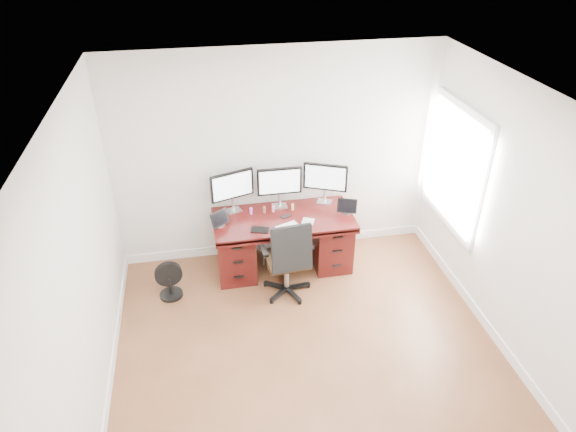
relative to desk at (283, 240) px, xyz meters
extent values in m
plane|color=brown|center=(0.00, -1.83, -0.40)|extent=(4.50, 4.50, 0.00)
cube|color=silver|center=(0.00, 0.42, 0.95)|extent=(4.00, 0.10, 2.70)
cube|color=silver|center=(2.00, -1.83, 0.95)|extent=(0.10, 4.50, 2.70)
cube|color=white|center=(1.97, -0.33, 1.00)|extent=(0.04, 1.30, 1.50)
cube|color=white|center=(1.95, -0.33, 1.00)|extent=(0.01, 1.15, 1.35)
cube|color=#400E0C|center=(0.00, -0.03, 0.32)|extent=(1.70, 0.80, 0.05)
cube|color=#400E0C|center=(-0.60, 0.00, -0.05)|extent=(0.45, 0.70, 0.70)
cube|color=#400E0C|center=(0.60, 0.00, -0.05)|extent=(0.45, 0.70, 0.70)
cube|color=black|center=(0.00, 0.27, 0.10)|extent=(0.74, 0.03, 0.40)
cylinder|color=black|center=(-0.05, -0.51, -0.36)|extent=(0.60, 0.60, 0.08)
cylinder|color=silver|center=(-0.05, -0.51, -0.12)|extent=(0.06, 0.06, 0.40)
cube|color=black|center=(-0.05, -0.51, 0.07)|extent=(0.51, 0.50, 0.07)
cube|color=black|center=(-0.03, -0.73, 0.37)|extent=(0.46, 0.09, 0.55)
cube|color=black|center=(-0.32, -0.54, 0.25)|extent=(0.08, 0.24, 0.03)
cube|color=black|center=(0.21, -0.49, 0.25)|extent=(0.08, 0.24, 0.03)
cylinder|color=black|center=(-1.42, -0.34, -0.38)|extent=(0.27, 0.27, 0.03)
cylinder|color=black|center=(-1.42, -0.34, -0.25)|extent=(0.05, 0.05, 0.23)
cylinder|color=black|center=(-1.42, -0.34, -0.09)|extent=(0.32, 0.11, 0.32)
cube|color=silver|center=(-0.58, 0.24, 0.35)|extent=(0.22, 0.19, 0.01)
cylinder|color=silver|center=(-0.58, 0.24, 0.44)|extent=(0.04, 0.04, 0.18)
cube|color=black|center=(-0.58, 0.24, 0.70)|extent=(0.53, 0.21, 0.35)
cube|color=white|center=(-0.57, 0.22, 0.70)|extent=(0.48, 0.16, 0.30)
cube|color=silver|center=(0.00, 0.24, 0.35)|extent=(0.18, 0.14, 0.01)
cylinder|color=silver|center=(0.00, 0.24, 0.44)|extent=(0.04, 0.04, 0.18)
cube|color=black|center=(0.00, 0.24, 0.70)|extent=(0.55, 0.04, 0.35)
cube|color=white|center=(0.00, 0.22, 0.70)|extent=(0.50, 0.01, 0.30)
cube|color=silver|center=(0.58, 0.24, 0.35)|extent=(0.22, 0.20, 0.01)
cylinder|color=silver|center=(0.58, 0.24, 0.44)|extent=(0.04, 0.04, 0.18)
cube|color=black|center=(0.58, 0.24, 0.70)|extent=(0.52, 0.25, 0.35)
cube|color=white|center=(0.57, 0.22, 0.70)|extent=(0.46, 0.21, 0.30)
cube|color=silver|center=(-0.77, -0.08, 0.35)|extent=(0.13, 0.12, 0.01)
cube|color=black|center=(-0.77, -0.08, 0.45)|extent=(0.23, 0.19, 0.17)
cube|color=silver|center=(0.78, -0.08, 0.35)|extent=(0.12, 0.11, 0.01)
cube|color=black|center=(0.78, -0.08, 0.45)|extent=(0.25, 0.15, 0.17)
cube|color=silver|center=(0.00, -0.25, 0.36)|extent=(0.29, 0.21, 0.01)
cube|color=silver|center=(0.27, -0.18, 0.35)|extent=(0.19, 0.19, 0.01)
cube|color=black|center=(-0.32, -0.26, 0.35)|extent=(0.23, 0.19, 0.01)
cube|color=black|center=(0.03, -0.02, 0.35)|extent=(0.14, 0.11, 0.01)
cylinder|color=#AB5BDA|center=(-0.38, 0.12, 0.38)|extent=(0.03, 0.03, 0.06)
sphere|color=#AB5BDA|center=(-0.38, 0.12, 0.42)|extent=(0.04, 0.04, 0.04)
cylinder|color=brown|center=(-0.21, 0.12, 0.38)|extent=(0.03, 0.03, 0.06)
sphere|color=brown|center=(-0.21, 0.12, 0.42)|extent=(0.04, 0.04, 0.04)
cylinder|color=pink|center=(-0.10, 0.12, 0.38)|extent=(0.03, 0.03, 0.06)
sphere|color=pink|center=(-0.10, 0.12, 0.42)|extent=(0.04, 0.04, 0.04)
cylinder|color=#D6BF55|center=(0.14, 0.12, 0.38)|extent=(0.03, 0.03, 0.06)
sphere|color=#D6BF55|center=(0.14, 0.12, 0.42)|extent=(0.04, 0.04, 0.04)
camera|label=1|loc=(-0.93, -5.24, 3.63)|focal=32.00mm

